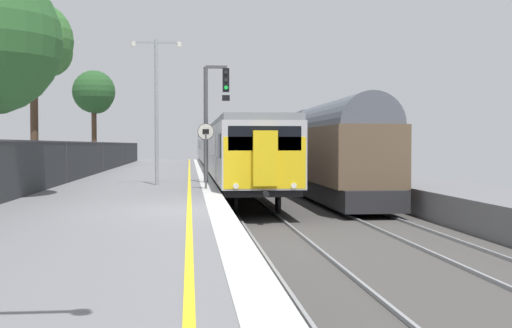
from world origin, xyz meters
name	(u,v)px	position (x,y,z in m)	size (l,w,h in m)	color
ground	(308,232)	(2.64, 0.00, -0.61)	(17.40, 110.00, 1.21)	slate
commuter_train_at_platform	(220,149)	(2.10, 36.91, 1.27)	(2.83, 64.59, 3.81)	#B7B7BC
freight_train_adjacent_track	(279,147)	(6.10, 31.09, 1.42)	(2.60, 50.92, 4.45)	#232326
signal_gantry	(212,110)	(0.62, 11.54, 3.09)	(1.10, 0.24, 4.94)	#47474C
speed_limit_sign	(206,147)	(0.25, 7.57, 1.53)	(0.59, 0.08, 2.38)	#59595B
platform_lamp_mid	(156,100)	(-1.65, 10.20, 3.40)	(2.00, 0.20, 5.78)	#93999E
background_tree_left	(36,44)	(-6.89, 12.96, 5.96)	(3.38, 3.38, 7.78)	#473323
background_tree_centre	(95,94)	(-7.51, 35.03, 5.45)	(3.24, 3.24, 7.24)	#473323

